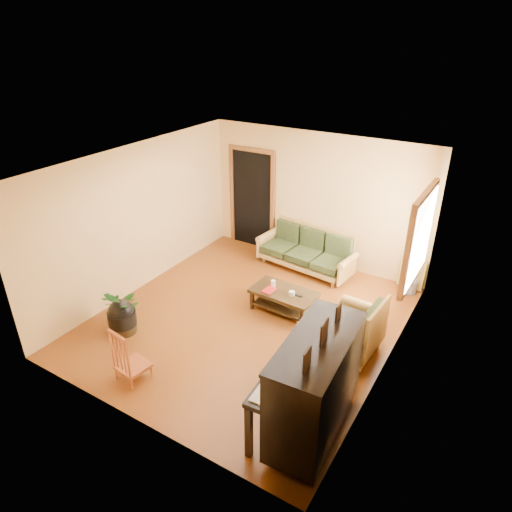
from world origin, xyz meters
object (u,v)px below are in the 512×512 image
Objects in this scene: red_chair at (131,354)px; armchair at (351,325)px; piano at (315,388)px; potted_plant at (124,308)px; footstool at (122,320)px; ceramic_crock at (411,287)px; coffee_table at (283,301)px; sofa at (305,250)px.

armchair is at bearing 49.76° from red_chair.
piano reaches higher than armchair.
red_chair is 1.20× the size of potted_plant.
footstool is 5.01m from ceramic_crock.
red_chair is (-0.97, -2.50, 0.22)m from coffee_table.
potted_plant is (-3.62, -3.41, 0.22)m from ceramic_crock.
sofa is 7.61× the size of ceramic_crock.
red_chair reaches higher than coffee_table.
footstool is 1.75× the size of ceramic_crock.
armchair is 2.13× the size of footstool.
red_chair is at bearing -111.21° from coffee_table.
sofa is 1.58m from coffee_table.
ceramic_crock is 0.36× the size of potted_plant.
sofa is at bearing 102.79° from coffee_table.
coffee_table is 2.61m from footstool.
red_chair is at bearing -122.22° from ceramic_crock.
coffee_table is 0.71× the size of piano.
piano is 3.47m from potted_plant.
armchair is at bearing 21.34° from potted_plant.
sofa is 2.31× the size of red_chair.
potted_plant is at bearing 170.38° from piano.
sofa is at bearing 65.26° from footstool.
sofa is 3.60m from potted_plant.
potted_plant is (-1.59, -3.22, -0.06)m from sofa.
potted_plant is (-0.05, 0.11, 0.14)m from footstool.
ceramic_crock is at bearing 84.29° from armchair.
footstool is 0.64× the size of potted_plant.
coffee_table is at bearing 41.25° from potted_plant.
ceramic_crock is at bearing 43.28° from potted_plant.
red_chair reaches higher than potted_plant.
piano is 1.84× the size of red_chair.
potted_plant is at bearing -138.75° from coffee_table.
red_chair is at bearing -92.14° from sofa.
armchair is 0.62× the size of piano.
coffee_table is at bearing -134.54° from ceramic_crock.
red_chair is 4.98m from ceramic_crock.
potted_plant reaches higher than ceramic_crock.
potted_plant is at bearing 116.21° from footstool.
potted_plant reaches higher than coffee_table.
sofa is 4.05m from piano.
ceramic_crock is at bearing 45.46° from coffee_table.
ceramic_crock is 4.98m from potted_plant.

